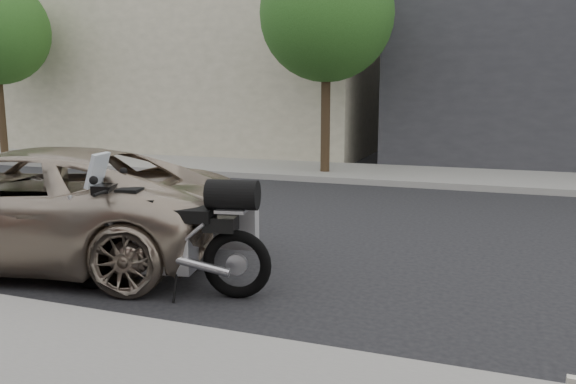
# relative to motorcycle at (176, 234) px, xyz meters

# --- Properties ---
(ground) EXTENTS (120.00, 120.00, 0.00)m
(ground) POSITION_rel_motorcycle_xyz_m (-1.02, -2.99, -0.66)
(ground) COLOR black
(ground) RESTS_ON ground
(far_sidewalk) EXTENTS (44.00, 3.00, 0.15)m
(far_sidewalk) POSITION_rel_motorcycle_xyz_m (-1.02, -9.49, -0.59)
(far_sidewalk) COLOR gray
(far_sidewalk) RESTS_ON ground
(far_building_cream) EXTENTS (14.00, 11.00, 8.00)m
(far_building_cream) POSITION_rel_motorcycle_xyz_m (7.98, -16.49, 3.34)
(far_building_cream) COLOR #9E977E
(far_building_cream) RESTS_ON ground
(street_tree_mid) EXTENTS (3.40, 3.40, 5.70)m
(street_tree_mid) POSITION_rel_motorcycle_xyz_m (0.98, -8.99, 3.48)
(street_tree_mid) COLOR #362718
(street_tree_mid) RESTS_ON far_sidewalk
(motorcycle) EXTENTS (2.41, 1.05, 1.54)m
(motorcycle) POSITION_rel_motorcycle_xyz_m (0.00, 0.00, 0.00)
(motorcycle) COLOR black
(motorcycle) RESTS_ON ground
(minivan) EXTENTS (5.71, 3.50, 1.48)m
(minivan) POSITION_rel_motorcycle_xyz_m (2.48, -0.39, 0.08)
(minivan) COLOR tan
(minivan) RESTS_ON ground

